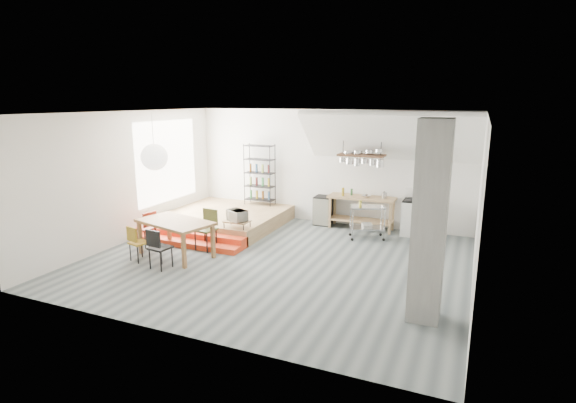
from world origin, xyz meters
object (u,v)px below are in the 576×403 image
at_px(stove, 414,217).
at_px(mini_fridge, 323,210).
at_px(rolling_cart, 367,218).
at_px(dining_table, 175,225).

height_order(stove, mini_fridge, stove).
bearing_deg(mini_fridge, rolling_cart, -29.84).
bearing_deg(rolling_cart, mini_fridge, 127.83).
bearing_deg(dining_table, mini_fridge, 74.36).
height_order(rolling_cart, mini_fridge, rolling_cart).
relative_size(stove, rolling_cart, 1.22).
relative_size(rolling_cart, mini_fridge, 1.19).
distance_m(stove, rolling_cart, 1.31).
bearing_deg(rolling_cart, dining_table, -163.40).
xyz_separation_m(dining_table, mini_fridge, (2.22, 3.80, -0.32)).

